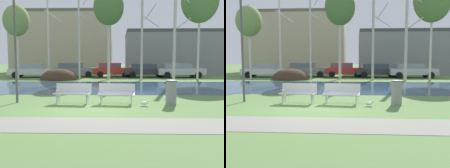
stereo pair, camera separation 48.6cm
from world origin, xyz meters
TOP-DOWN VIEW (x-y plane):
  - ground_plane at (0.00, 10.00)m, footprint 120.00×120.00m
  - paved_path_strip at (0.00, -2.39)m, footprint 60.00×1.82m
  - river_band at (0.00, 7.88)m, footprint 80.00×7.97m
  - soil_mound at (-4.42, 13.64)m, footprint 3.43×2.73m
  - bench_left at (-0.95, 1.26)m, footprint 1.65×0.71m
  - bench_right at (0.97, 1.26)m, footprint 1.65×0.71m
  - trash_bin at (3.31, 1.12)m, footprint 0.48×0.48m
  - seagull at (2.15, 0.74)m, footprint 0.40×0.15m
  - streetlamp at (-3.50, 1.46)m, footprint 0.32×0.32m
  - birch_far_left at (-8.34, 14.02)m, footprint 2.37×2.37m
  - birch_left at (-5.22, 13.40)m, footprint 1.44×2.62m
  - birch_center_left at (-2.49, 13.58)m, footprint 1.56×2.41m
  - birch_center at (0.12, 14.35)m, footprint 2.78×2.78m
  - birch_center_right at (3.16, 13.55)m, footprint 1.60×2.70m
  - birch_right at (6.01, 13.35)m, footprint 1.52×2.68m
  - birch_far_right at (8.38, 14.36)m, footprint 3.33×3.33m
  - parked_van_nearest_white at (-7.82, 16.49)m, footprint 4.87×2.39m
  - parked_sedan_second_grey at (-3.71, 17.28)m, footprint 4.64×2.29m
  - parked_hatch_third_red at (0.34, 17.28)m, footprint 4.17×2.36m
  - parked_wagon_fourth_dark at (3.78, 17.09)m, footprint 4.77×2.40m
  - parked_suv_fifth_silver at (7.20, 16.56)m, footprint 4.87×2.23m
  - building_beige_block at (-6.63, 27.03)m, footprint 13.39×6.97m
  - building_grey_warehouse at (9.69, 26.15)m, footprint 15.28×9.71m

SIDE VIEW (x-z plane):
  - ground_plane at x=0.00m, z-range 0.00..0.00m
  - soil_mound at x=-4.42m, z-range -1.02..1.02m
  - river_band at x=0.00m, z-range 0.00..0.01m
  - paved_path_strip at x=0.00m, z-range 0.00..0.01m
  - seagull at x=2.15m, z-range 0.01..0.25m
  - bench_left at x=-0.95m, z-range 0.04..0.91m
  - bench_right at x=0.97m, z-range 0.04..0.91m
  - trash_bin at x=3.31m, z-range 0.02..1.07m
  - parked_van_nearest_white at x=-7.82m, z-range 0.05..1.43m
  - parked_wagon_fourth_dark at x=3.78m, z-range 0.05..1.43m
  - parked_suv_fifth_silver at x=7.20m, z-range 0.05..1.46m
  - parked_sedan_second_grey at x=-3.71m, z-range 0.05..1.51m
  - parked_hatch_third_red at x=0.34m, z-range 0.04..1.52m
  - building_grey_warehouse at x=9.69m, z-range 0.00..5.46m
  - streetlamp at x=-3.50m, z-range 0.89..6.22m
  - birch_center_right at x=3.16m, z-range 0.09..8.20m
  - building_beige_block at x=-6.63m, z-range 0.00..8.29m
  - birch_right at x=6.01m, z-range 0.08..8.86m
  - birch_left at x=-5.22m, z-range 0.04..9.12m
  - birch_center_left at x=-2.49m, z-range 0.07..9.12m
  - birch_far_left at x=-8.34m, z-range 1.91..8.84m
  - birch_center at x=0.12m, z-range 2.33..10.85m
  - birch_far_right at x=8.38m, z-range 2.55..11.72m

